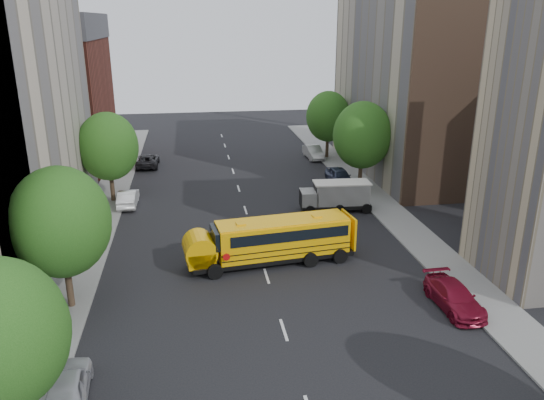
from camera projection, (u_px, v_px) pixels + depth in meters
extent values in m
plane|color=black|center=(262.00, 262.00, 34.18)|extent=(120.00, 120.00, 0.00)
cube|color=slate|center=(90.00, 242.00, 37.16)|extent=(3.00, 80.00, 0.12)
cube|color=slate|center=(402.00, 223.00, 40.52)|extent=(3.00, 80.00, 0.12)
cube|color=silver|center=(245.00, 210.00, 43.54)|extent=(0.15, 64.00, 0.01)
cube|color=maroon|center=(56.00, 104.00, 55.66)|extent=(10.00, 15.00, 13.00)
cube|color=tan|center=(413.00, 82.00, 52.63)|extent=(10.00, 22.00, 18.00)
cube|color=brown|center=(469.00, 97.00, 42.34)|extent=(10.10, 0.30, 18.00)
cylinder|color=#38281C|center=(69.00, 283.00, 28.37)|extent=(0.36, 0.36, 2.88)
ellipsoid|color=#1D5015|center=(61.00, 222.00, 27.24)|extent=(5.12, 5.12, 5.89)
cylinder|color=#38281C|center=(112.00, 186.00, 45.22)|extent=(0.36, 0.36, 2.81)
ellipsoid|color=#1D5015|center=(108.00, 146.00, 44.12)|extent=(4.99, 4.99, 5.74)
cylinder|color=#38281C|center=(360.00, 174.00, 48.41)|extent=(0.36, 0.36, 2.95)
ellipsoid|color=#1D5015|center=(362.00, 135.00, 47.25)|extent=(5.25, 5.25, 6.04)
cylinder|color=#38281C|center=(327.00, 146.00, 59.67)|extent=(0.36, 0.36, 2.74)
ellipsoid|color=#1D5015|center=(328.00, 116.00, 58.60)|extent=(4.86, 4.86, 5.59)
cube|color=black|center=(272.00, 255.00, 33.96)|extent=(10.62, 3.62, 0.28)
cube|color=#FFB305|center=(282.00, 237.00, 33.74)|extent=(8.58, 3.32, 2.14)
cube|color=#FFB305|center=(205.00, 255.00, 32.68)|extent=(1.92, 2.32, 0.93)
cube|color=black|center=(220.00, 237.00, 32.57)|extent=(0.72, 2.18, 1.11)
cube|color=#FFB305|center=(282.00, 221.00, 33.39)|extent=(8.56, 3.14, 0.13)
cube|color=black|center=(284.00, 230.00, 33.64)|extent=(7.85, 3.29, 0.70)
cube|color=black|center=(282.00, 248.00, 33.98)|extent=(8.59, 3.38, 0.06)
cube|color=black|center=(282.00, 242.00, 33.86)|extent=(8.59, 3.38, 0.06)
cube|color=#FFB305|center=(343.00, 230.00, 34.84)|extent=(0.42, 2.32, 2.14)
cube|color=#FFB305|center=(243.00, 223.00, 32.71)|extent=(0.62, 0.62, 0.09)
cube|color=#FFB305|center=(314.00, 216.00, 33.92)|extent=(0.62, 0.62, 0.09)
cylinder|color=#FFB305|center=(205.00, 248.00, 32.53)|extent=(2.20, 2.36, 1.95)
cylinder|color=red|center=(230.00, 256.00, 31.77)|extent=(0.47, 0.09, 0.46)
cylinder|color=black|center=(219.00, 271.00, 31.98)|extent=(0.96, 0.39, 0.93)
cylinder|color=black|center=(213.00, 255.00, 34.10)|extent=(0.96, 0.39, 0.93)
cylinder|color=black|center=(308.00, 260.00, 33.45)|extent=(0.96, 0.39, 0.93)
cylinder|color=black|center=(296.00, 245.00, 35.56)|extent=(0.96, 0.39, 0.93)
cylinder|color=black|center=(335.00, 256.00, 33.93)|extent=(0.96, 0.39, 0.93)
cylinder|color=black|center=(322.00, 242.00, 36.05)|extent=(0.96, 0.39, 0.93)
cube|color=black|center=(335.00, 205.00, 43.35)|extent=(5.78, 2.22, 0.28)
cube|color=white|center=(341.00, 193.00, 43.07)|extent=(4.45, 2.05, 1.70)
cube|color=white|center=(310.00, 197.00, 42.93)|extent=(1.43, 1.87, 1.14)
cube|color=silver|center=(342.00, 183.00, 42.78)|extent=(4.65, 2.16, 0.11)
cylinder|color=black|center=(312.00, 210.00, 42.29)|extent=(0.81, 0.28, 0.79)
cylinder|color=black|center=(308.00, 203.00, 44.08)|extent=(0.81, 0.28, 0.79)
cylinder|color=black|center=(340.00, 210.00, 42.50)|extent=(0.81, 0.28, 0.79)
cylinder|color=black|center=(335.00, 202.00, 44.28)|extent=(0.81, 0.28, 0.79)
cylinder|color=black|center=(365.00, 209.00, 42.69)|extent=(0.81, 0.28, 0.79)
cylinder|color=black|center=(359.00, 201.00, 44.47)|extent=(0.81, 0.28, 0.79)
imported|color=#B4B5BB|center=(68.00, 386.00, 21.50)|extent=(1.97, 4.29, 1.42)
imported|color=white|center=(128.00, 198.00, 44.37)|extent=(1.50, 4.21, 1.38)
imported|color=black|center=(148.00, 160.00, 56.32)|extent=(2.30, 4.86, 1.34)
imported|color=maroon|center=(454.00, 297.00, 28.54)|extent=(2.01, 4.67, 1.34)
imported|color=#2E3751|center=(340.00, 176.00, 50.14)|extent=(2.08, 4.66, 1.56)
imported|color=#A8A9A3|center=(313.00, 152.00, 59.67)|extent=(1.73, 4.49, 1.46)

